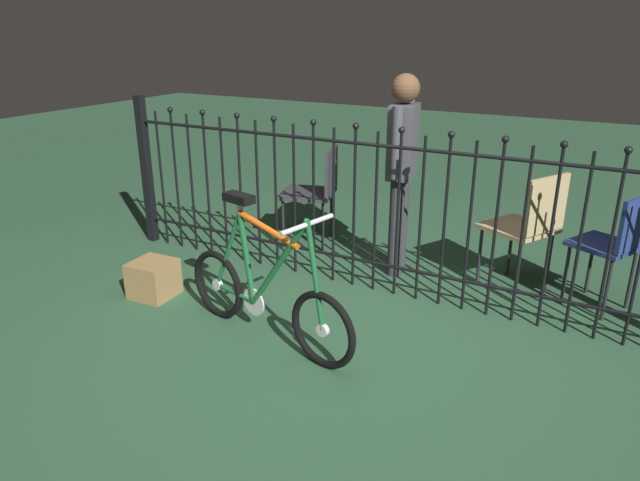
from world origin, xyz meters
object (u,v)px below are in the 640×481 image
Objects in this scene: display_crate at (153,279)px; chair_navy at (616,240)px; chair_tan at (529,221)px; person_visitor at (401,160)px; chair_charcoal at (317,187)px; bicycle at (265,294)px.

chair_navy is at bearing 24.57° from display_crate.
person_visitor is (-0.94, -0.08, 0.35)m from chair_tan.
chair_charcoal is 1.63m from display_crate.
chair_charcoal reaches higher than chair_navy.
chair_tan is (1.79, -0.16, 0.02)m from chair_charcoal.
chair_charcoal is at bearing 108.36° from bicycle.
chair_charcoal is 0.96× the size of chair_tan.
chair_charcoal is at bearing 174.82° from chair_tan.
person_visitor reaches higher than chair_tan.
person_visitor is at bearing 77.32° from bicycle.
person_visitor reaches higher than chair_charcoal.
chair_charcoal is at bearing 164.01° from person_visitor.
chair_charcoal reaches higher than display_crate.
chair_charcoal is 1.79m from chair_tan.
bicycle is 1.07m from display_crate.
bicycle is 1.93m from chair_tan.
display_crate is (-1.36, -1.25, -0.76)m from person_visitor.
chair_tan is at bearing 176.99° from chair_navy.
chair_navy is (2.34, -0.19, -0.01)m from chair_charcoal.
chair_charcoal is at bearing 175.33° from chair_navy.
display_crate is at bearing -155.43° from chair_navy.
bicycle is at bearing -130.50° from chair_tan.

